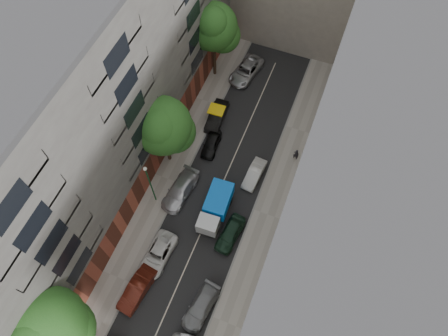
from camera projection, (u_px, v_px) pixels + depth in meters
The scene contains 21 objects.
ground at pixel (217, 197), 41.03m from camera, with size 120.00×120.00×0.00m, color #4C4C49.
road_surface at pixel (217, 197), 41.02m from camera, with size 8.00×44.00×0.02m, color black.
sidewalk_left at pixel (168, 179), 41.94m from camera, with size 3.00×44.00×0.15m, color gray.
sidewalk_right at pixel (267, 215), 40.00m from camera, with size 3.00×44.00×0.15m, color gray.
building_left at pixel (96, 105), 34.22m from camera, with size 8.00×44.00×20.00m, color #4A4845.
building_right at pixel (348, 190), 30.34m from camera, with size 8.00×44.00×20.00m, color #C4B798.
tarp_truck at pixel (216, 207), 38.99m from camera, with size 2.39×5.45×2.47m.
car_left_1 at pixel (137, 289), 35.80m from camera, with size 1.58×4.54×1.50m, color #4D180F.
car_left_2 at pixel (158, 254), 37.44m from camera, with size 2.19×4.75×1.32m, color silver.
car_left_3 at pixel (180, 190), 40.56m from camera, with size 2.10×5.18×1.50m, color silver.
car_left_4 at pixel (211, 144), 43.39m from camera, with size 1.53×3.81×1.30m, color black.
car_left_5 at pixel (217, 116), 45.06m from camera, with size 1.59×4.55×1.50m, color black.
car_left_6 at pixel (246, 71), 48.34m from camera, with size 2.48×5.38×1.49m, color #B3B4B8.
car_right_1 at pixel (201, 307), 35.15m from camera, with size 1.85×4.56×1.32m, color slate.
car_right_2 at pixel (230, 233), 38.37m from camera, with size 1.69×4.19×1.43m, color black.
car_right_3 at pixel (254, 174), 41.60m from camera, with size 1.35×3.87×1.28m, color silver.
tree_near at pixel (47, 331), 28.94m from camera, with size 6.30×6.18×9.46m.
tree_mid at pixel (163, 128), 37.84m from camera, with size 5.98×5.80×9.07m.
tree_far at pixel (214, 29), 42.76m from camera, with size 5.49×5.25×10.18m.
lamp_post at pixel (149, 181), 37.15m from camera, with size 0.36×0.36×6.67m.
pedestrian at pixel (296, 154), 42.38m from camera, with size 0.59×0.39×1.62m, color black.
Camera 1 is at (6.99, -15.77, 37.36)m, focal length 32.00 mm.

